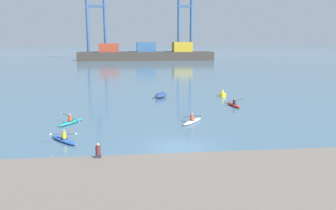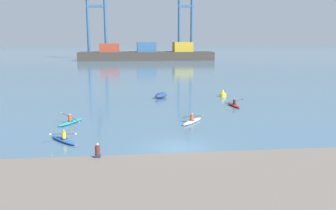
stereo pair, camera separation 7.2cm
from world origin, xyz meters
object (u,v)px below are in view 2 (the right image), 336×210
channel_buoy (223,94)px  gantry_crane_west_mid (186,17)px  gantry_crane_west (96,17)px  kayak_red (234,105)px  container_barge (147,54)px  kayak_blue (64,139)px  kayak_white (192,121)px  capsized_dinghy (161,95)px  seated_onlooker (98,151)px  kayak_teal (71,122)px

channel_buoy → gantry_crane_west_mid: bearing=83.9°
gantry_crane_west → kayak_red: bearing=-76.9°
container_barge → kayak_blue: bearing=-96.4°
gantry_crane_west → kayak_white: size_ratio=10.89×
kayak_blue → kayak_red: size_ratio=0.88×
capsized_dinghy → seated_onlooker: (-6.17, -25.61, 0.77)m
kayak_teal → seated_onlooker: size_ratio=3.62×
channel_buoy → container_barge: bearing=93.7°
kayak_teal → container_barge: bearing=83.0°
kayak_blue → gantry_crane_west: bearing=93.4°
kayak_teal → seated_onlooker: (3.48, -12.11, 0.95)m
container_barge → capsized_dinghy: 88.34m
channel_buoy → kayak_blue: channel_buoy is taller
gantry_crane_west_mid → channel_buoy: size_ratio=33.72×
gantry_crane_west → kayak_blue: size_ratio=10.94×
capsized_dinghy → kayak_white: size_ratio=0.90×
gantry_crane_west_mid → kayak_red: bearing=-96.0°
container_barge → capsized_dinghy: bearing=-91.9°
gantry_crane_west → capsized_dinghy: size_ratio=12.06×
seated_onlooker → gantry_crane_west: bearing=94.7°
kayak_red → seated_onlooker: (-14.11, -18.85, 0.95)m
container_barge → kayak_red: 95.18m
kayak_teal → capsized_dinghy: bearing=54.4°
container_barge → seated_onlooker: bearing=-94.5°
capsized_dinghy → kayak_teal: bearing=-125.6°
gantry_crane_west → gantry_crane_west_mid: 34.83m
gantry_crane_west_mid → kayak_teal: gantry_crane_west_mid is taller
kayak_white → kayak_red: size_ratio=0.89×
kayak_white → kayak_red: bearing=50.4°
gantry_crane_west_mid → channel_buoy: bearing=-96.1°
kayak_white → kayak_teal: 11.27m
gantry_crane_west_mid → kayak_teal: size_ratio=10.40×
capsized_dinghy → kayak_blue: kayak_blue is taller
seated_onlooker → gantry_crane_west_mid: bearing=78.3°
kayak_red → kayak_blue: bearing=-143.6°
gantry_crane_west_mid → channel_buoy: 96.30m
container_barge → channel_buoy: 88.14m
gantry_crane_west → seated_onlooker: gantry_crane_west is taller
capsized_dinghy → kayak_blue: bearing=-115.5°
container_barge → channel_buoy: size_ratio=50.20×
kayak_teal → kayak_white: bearing=-4.8°
container_barge → gantry_crane_west: gantry_crane_west is taller
container_barge → gantry_crane_west: size_ratio=1.51×
capsized_dinghy → kayak_red: size_ratio=0.80×
gantry_crane_west_mid → kayak_white: gantry_crane_west_mid is taller
gantry_crane_west_mid → container_barge: bearing=-157.8°
gantry_crane_west → kayak_white: (17.70, -110.80, -16.28)m
kayak_blue → kayak_white: bearing=24.8°
kayak_teal → kayak_red: bearing=21.0°
kayak_blue → kayak_white: size_ratio=1.00×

